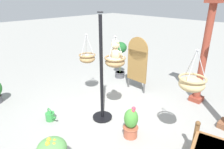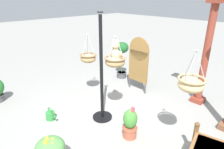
{
  "view_description": "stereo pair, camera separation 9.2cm",
  "coord_description": "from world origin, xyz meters",
  "px_view_note": "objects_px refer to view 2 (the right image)",
  "views": [
    {
      "loc": [
        2.75,
        -2.66,
        2.62
      ],
      "look_at": [
        0.01,
        0.05,
        1.06
      ],
      "focal_mm": 31.56,
      "sensor_mm": 36.0,
      "label": 1
    },
    {
      "loc": [
        2.81,
        -2.59,
        2.62
      ],
      "look_at": [
        0.01,
        0.05,
        1.06
      ],
      "focal_mm": 31.56,
      "sensor_mm": 36.0,
      "label": 2
    }
  ],
  "objects_px": {
    "teddy_bear": "(116,52)",
    "potted_plant_fern_front": "(122,55)",
    "display_sign_board": "(139,60)",
    "greenhouse_pillar_left": "(206,57)",
    "display_pole_central": "(102,90)",
    "hanging_basket_left_high": "(88,58)",
    "potted_plant_flowering_red": "(130,124)",
    "hanging_basket_right_low": "(191,84)",
    "hanging_basket_with_teddy": "(115,61)",
    "watering_can": "(51,115)"
  },
  "relations": [
    {
      "from": "teddy_bear",
      "to": "potted_plant_fern_front",
      "type": "distance_m",
      "value": 2.45
    },
    {
      "from": "display_sign_board",
      "to": "greenhouse_pillar_left",
      "type": "bearing_deg",
      "value": 22.74
    },
    {
      "from": "display_pole_central",
      "to": "display_sign_board",
      "type": "relative_size",
      "value": 1.48
    },
    {
      "from": "hanging_basket_left_high",
      "to": "potted_plant_flowering_red",
      "type": "bearing_deg",
      "value": -14.22
    },
    {
      "from": "greenhouse_pillar_left",
      "to": "teddy_bear",
      "type": "bearing_deg",
      "value": -116.54
    },
    {
      "from": "hanging_basket_right_low",
      "to": "hanging_basket_left_high",
      "type": "bearing_deg",
      "value": 178.38
    },
    {
      "from": "hanging_basket_left_high",
      "to": "potted_plant_fern_front",
      "type": "distance_m",
      "value": 1.64
    },
    {
      "from": "potted_plant_fern_front",
      "to": "display_sign_board",
      "type": "relative_size",
      "value": 0.77
    },
    {
      "from": "greenhouse_pillar_left",
      "to": "potted_plant_flowering_red",
      "type": "distance_m",
      "value": 2.54
    },
    {
      "from": "hanging_basket_with_teddy",
      "to": "display_sign_board",
      "type": "height_order",
      "value": "hanging_basket_with_teddy"
    },
    {
      "from": "hanging_basket_with_teddy",
      "to": "potted_plant_fern_front",
      "type": "distance_m",
      "value": 2.41
    },
    {
      "from": "potted_plant_flowering_red",
      "to": "watering_can",
      "type": "height_order",
      "value": "potted_plant_flowering_red"
    },
    {
      "from": "hanging_basket_right_low",
      "to": "display_sign_board",
      "type": "xyz_separation_m",
      "value": [
        -2.1,
        1.29,
        -0.38
      ]
    },
    {
      "from": "hanging_basket_with_teddy",
      "to": "watering_can",
      "type": "relative_size",
      "value": 1.83
    },
    {
      "from": "hanging_basket_left_high",
      "to": "potted_plant_fern_front",
      "type": "relative_size",
      "value": 0.61
    },
    {
      "from": "hanging_basket_with_teddy",
      "to": "hanging_basket_left_high",
      "type": "height_order",
      "value": "hanging_basket_with_teddy"
    },
    {
      "from": "display_pole_central",
      "to": "display_sign_board",
      "type": "xyz_separation_m",
      "value": [
        -0.37,
        1.67,
        0.22
      ]
    },
    {
      "from": "teddy_bear",
      "to": "hanging_basket_left_high",
      "type": "relative_size",
      "value": 0.59
    },
    {
      "from": "display_pole_central",
      "to": "potted_plant_flowering_red",
      "type": "relative_size",
      "value": 3.66
    },
    {
      "from": "greenhouse_pillar_left",
      "to": "hanging_basket_right_low",
      "type": "bearing_deg",
      "value": -73.59
    },
    {
      "from": "potted_plant_fern_front",
      "to": "display_sign_board",
      "type": "bearing_deg",
      "value": -20.45
    },
    {
      "from": "hanging_basket_left_high",
      "to": "display_sign_board",
      "type": "relative_size",
      "value": 0.47
    },
    {
      "from": "teddy_bear",
      "to": "potted_plant_flowering_red",
      "type": "relative_size",
      "value": 0.69
    },
    {
      "from": "hanging_basket_left_high",
      "to": "watering_can",
      "type": "relative_size",
      "value": 2.13
    },
    {
      "from": "hanging_basket_left_high",
      "to": "display_pole_central",
      "type": "bearing_deg",
      "value": -23.3
    },
    {
      "from": "hanging_basket_left_high",
      "to": "teddy_bear",
      "type": "bearing_deg",
      "value": -8.78
    },
    {
      "from": "teddy_bear",
      "to": "greenhouse_pillar_left",
      "type": "height_order",
      "value": "greenhouse_pillar_left"
    },
    {
      "from": "hanging_basket_left_high",
      "to": "hanging_basket_with_teddy",
      "type": "bearing_deg",
      "value": -9.79
    },
    {
      "from": "teddy_bear",
      "to": "greenhouse_pillar_left",
      "type": "xyz_separation_m",
      "value": [
        1.02,
        2.04,
        -0.3
      ]
    },
    {
      "from": "potted_plant_fern_front",
      "to": "watering_can",
      "type": "relative_size",
      "value": 3.48
    },
    {
      "from": "teddy_bear",
      "to": "hanging_basket_left_high",
      "type": "height_order",
      "value": "teddy_bear"
    },
    {
      "from": "potted_plant_flowering_red",
      "to": "display_pole_central",
      "type": "bearing_deg",
      "value": 178.04
    },
    {
      "from": "potted_plant_fern_front",
      "to": "hanging_basket_left_high",
      "type": "bearing_deg",
      "value": -79.46
    },
    {
      "from": "hanging_basket_left_high",
      "to": "greenhouse_pillar_left",
      "type": "xyz_separation_m",
      "value": [
        2.24,
        1.85,
        0.13
      ]
    },
    {
      "from": "display_sign_board",
      "to": "potted_plant_flowering_red",
      "type": "bearing_deg",
      "value": -54.07
    },
    {
      "from": "hanging_basket_with_teddy",
      "to": "display_sign_board",
      "type": "relative_size",
      "value": 0.41
    },
    {
      "from": "display_pole_central",
      "to": "hanging_basket_left_high",
      "type": "height_order",
      "value": "display_pole_central"
    },
    {
      "from": "display_pole_central",
      "to": "hanging_basket_right_low",
      "type": "xyz_separation_m",
      "value": [
        1.74,
        0.38,
        0.6
      ]
    },
    {
      "from": "greenhouse_pillar_left",
      "to": "watering_can",
      "type": "height_order",
      "value": "greenhouse_pillar_left"
    },
    {
      "from": "hanging_basket_right_low",
      "to": "greenhouse_pillar_left",
      "type": "bearing_deg",
      "value": 106.41
    },
    {
      "from": "teddy_bear",
      "to": "watering_can",
      "type": "relative_size",
      "value": 1.26
    },
    {
      "from": "display_pole_central",
      "to": "watering_can",
      "type": "distance_m",
      "value": 1.31
    },
    {
      "from": "teddy_bear",
      "to": "potted_plant_flowering_red",
      "type": "xyz_separation_m",
      "value": [
        0.71,
        -0.3,
        -1.23
      ]
    },
    {
      "from": "hanging_basket_left_high",
      "to": "potted_plant_fern_front",
      "type": "xyz_separation_m",
      "value": [
        -0.29,
        1.58,
        -0.32
      ]
    },
    {
      "from": "hanging_basket_left_high",
      "to": "potted_plant_flowering_red",
      "type": "distance_m",
      "value": 2.15
    },
    {
      "from": "potted_plant_flowering_red",
      "to": "hanging_basket_right_low",
      "type": "bearing_deg",
      "value": 25.2
    },
    {
      "from": "potted_plant_flowering_red",
      "to": "hanging_basket_left_high",
      "type": "bearing_deg",
      "value": 165.78
    },
    {
      "from": "hanging_basket_left_high",
      "to": "hanging_basket_right_low",
      "type": "bearing_deg",
      "value": -1.62
    },
    {
      "from": "hanging_basket_with_teddy",
      "to": "potted_plant_flowering_red",
      "type": "height_order",
      "value": "hanging_basket_with_teddy"
    },
    {
      "from": "hanging_basket_right_low",
      "to": "display_sign_board",
      "type": "relative_size",
      "value": 0.43
    }
  ]
}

